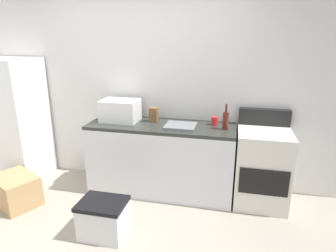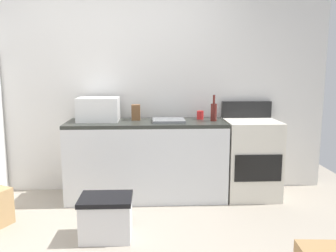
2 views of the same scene
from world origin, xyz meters
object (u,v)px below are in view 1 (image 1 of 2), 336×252
Objects in this scene: refrigerator at (15,121)px; microwave at (120,111)px; coffee_mug at (214,121)px; stove_oven at (262,166)px; wine_bottle at (226,120)px; cardboard_box_large at (16,190)px; knife_block at (154,115)px; storage_bin at (103,218)px.

refrigerator reaches higher than microwave.
microwave is 1.19m from coffee_mug.
stove_oven is 2.39× the size of microwave.
wine_bottle is (-0.45, -0.01, 0.54)m from stove_oven.
coffee_mug is 0.19× the size of cardboard_box_large.
coffee_mug is 0.56× the size of knife_block.
refrigerator reaches higher than wine_bottle.
stove_oven is at bearing -1.34° from microwave.
microwave is 0.43m from knife_block.
stove_oven is at bearing 0.97° from refrigerator.
refrigerator is 3.62× the size of microwave.
wine_bottle is 1.70m from storage_bin.
storage_bin reaches higher than cardboard_box_large.
refrigerator is 1.52m from microwave.
microwave reaches higher than knife_block.
wine_bottle is at bearing -47.49° from coffee_mug.
refrigerator is at bearing -179.03° from stove_oven.
knife_block is at bearing 175.61° from stove_oven.
refrigerator is 9.24× the size of knife_block.
stove_oven is at bearing 13.90° from cardboard_box_large.
coffee_mug is 2.52m from cardboard_box_large.
stove_oven is at bearing -4.39° from knife_block.
refrigerator is 3.29m from stove_oven.
knife_block is 1.88m from cardboard_box_large.
microwave reaches higher than stove_oven.
microwave reaches higher than coffee_mug.
cardboard_box_large is (0.44, -0.65, -0.65)m from refrigerator.
wine_bottle is 1.67× the size of knife_block.
refrigerator reaches higher than coffee_mug.
storage_bin is at bearing -138.67° from wine_bottle.
microwave is 4.60× the size of coffee_mug.
coffee_mug is at bearing 2.36° from knife_block.
wine_bottle reaches higher than coffee_mug.
refrigerator is at bearing -175.97° from coffee_mug.
stove_oven is 0.71m from wine_bottle.
wine_bottle is at bearing -2.35° from microwave.
wine_bottle reaches higher than stove_oven.
microwave is 2.56× the size of knife_block.
coffee_mug is (-0.58, 0.13, 0.48)m from stove_oven.
microwave is at bearing -175.50° from coffee_mug.
refrigerator reaches higher than cardboard_box_large.
stove_oven is 1.85m from microwave.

